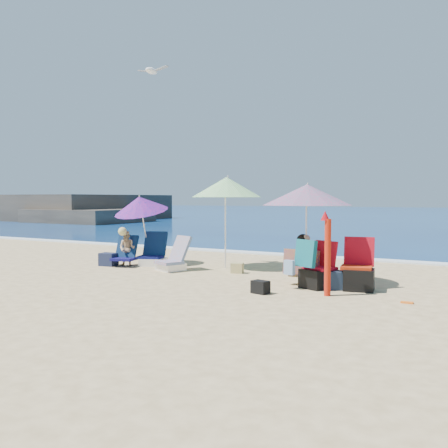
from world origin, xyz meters
The scene contains 20 objects.
ground centered at (0.00, 0.00, 0.00)m, with size 120.00×120.00×0.00m.
sea centered at (0.00, 45.00, -0.05)m, with size 120.00×80.00×0.12m.
foam centered at (0.00, 5.10, 0.02)m, with size 120.00×0.50×0.04m.
headland centered at (-27.29, 19.73, 0.57)m, with size 20.50×11.50×2.60m.
umbrella_turquoise centered at (1.56, 0.93, 1.71)m, with size 1.75×1.75×1.94m.
umbrella_striped centered at (-0.80, 2.02, 1.90)m, with size 1.89×1.89×2.18m.
umbrella_blue centered at (-2.98, 1.53, 1.49)m, with size 1.35×1.40×1.82m.
furled_umbrella centered at (2.27, -0.04, 0.79)m, with size 0.19×0.16×1.44m.
chair_navy centered at (-2.62, 1.58, 0.22)m, with size 0.82×0.86×0.81m.
chair_rainbow centered at (-1.69, 1.08, 0.21)m, with size 0.80×0.88×0.78m.
camp_chair_left centered at (2.61, 0.75, 0.28)m, with size 0.66×0.64×0.94m.
camp_chair_right centered at (1.87, 0.51, 0.33)m, with size 0.86×0.78×0.91m.
person_center centered at (1.58, 0.74, 0.47)m, with size 0.67×0.56×0.97m.
person_left centered at (-3.08, 1.13, 0.43)m, with size 0.68×0.72×0.95m.
bag_navy_a centered at (-3.50, 0.95, 0.16)m, with size 0.43×0.33×0.31m.
bag_tan centered at (-0.21, 1.44, 0.11)m, with size 0.30×0.24×0.22m.
bag_navy_b centered at (2.19, 0.62, 0.16)m, with size 0.53×0.47×0.33m.
bag_black_b centered at (1.21, -0.41, 0.11)m, with size 0.33×0.26×0.22m.
orange_item centered at (3.56, -0.01, 0.01)m, with size 0.19×0.09×0.03m.
seagull centered at (-2.66, 1.62, 4.73)m, with size 0.89×0.39×0.15m.
Camera 1 is at (4.79, -8.08, 1.65)m, focal length 39.52 mm.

